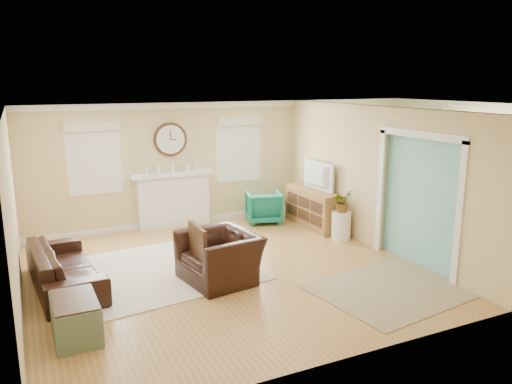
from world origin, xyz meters
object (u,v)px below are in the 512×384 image
(credenza, at_px, (314,208))
(eames_chair, at_px, (220,257))
(sofa, at_px, (64,267))
(dining_table, at_px, (424,218))
(green_chair, at_px, (264,207))

(credenza, bearing_deg, eames_chair, -146.64)
(sofa, distance_m, dining_table, 6.85)
(eames_chair, xyz_separation_m, credenza, (2.91, 1.92, 0.02))
(sofa, distance_m, green_chair, 4.66)
(sofa, xyz_separation_m, eames_chair, (2.19, -0.75, 0.06))
(eames_chair, height_order, green_chair, eames_chair)
(dining_table, bearing_deg, credenza, 45.98)
(credenza, distance_m, dining_table, 2.23)
(credenza, relative_size, dining_table, 0.88)
(credenza, bearing_deg, dining_table, -38.48)
(green_chair, bearing_deg, dining_table, 157.27)
(green_chair, distance_m, credenza, 1.12)
(eames_chair, xyz_separation_m, dining_table, (4.66, 0.53, -0.06))
(green_chair, bearing_deg, sofa, 40.61)
(green_chair, relative_size, credenza, 0.47)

